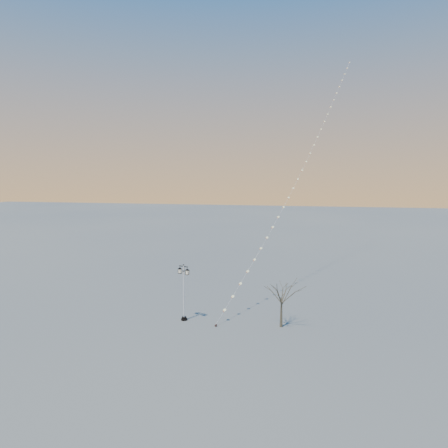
% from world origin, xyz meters
% --- Properties ---
extents(ground, '(300.00, 300.00, 0.00)m').
position_xyz_m(ground, '(0.00, 0.00, 0.00)').
color(ground, slate).
rests_on(ground, ground).
extents(street_lamp, '(1.17, 0.72, 4.84)m').
position_xyz_m(street_lamp, '(-1.39, 1.88, 2.68)').
color(street_lamp, black).
rests_on(street_lamp, ground).
extents(bare_tree, '(2.26, 2.26, 3.75)m').
position_xyz_m(bare_tree, '(6.81, 2.22, 2.60)').
color(bare_tree, '#494131').
rests_on(bare_tree, ground).
extents(kite_train, '(12.64, 39.55, 30.89)m').
position_xyz_m(kite_train, '(7.64, 20.53, 15.32)').
color(kite_train, '#34211B').
rests_on(kite_train, ground).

